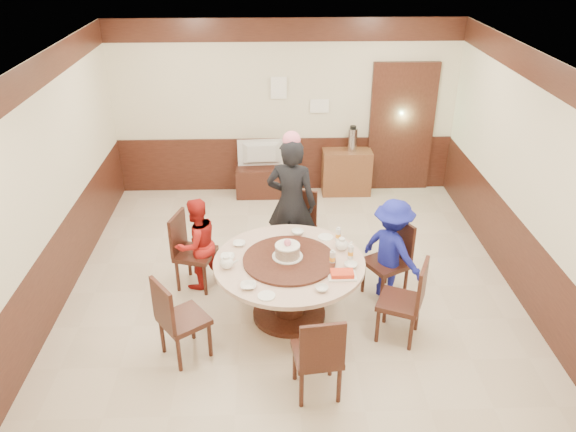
{
  "coord_description": "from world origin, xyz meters",
  "views": [
    {
      "loc": [
        -0.24,
        -5.76,
        4.08
      ],
      "look_at": [
        -0.06,
        -0.13,
        1.1
      ],
      "focal_mm": 35.0,
      "sensor_mm": 36.0,
      "label": 1
    }
  ],
  "objects_px": {
    "shrimp_platter": "(342,274)",
    "tv_stand": "(262,181)",
    "person_red": "(197,244)",
    "banquet_table": "(289,277)",
    "birthday_cake": "(287,251)",
    "person_standing": "(291,203)",
    "thermos": "(352,140)",
    "television": "(261,154)",
    "side_cabinet": "(346,172)",
    "person_blue": "(392,250)"
  },
  "relations": [
    {
      "from": "shrimp_platter",
      "to": "tv_stand",
      "type": "height_order",
      "value": "shrimp_platter"
    },
    {
      "from": "person_red",
      "to": "shrimp_platter",
      "type": "distance_m",
      "value": 1.94
    },
    {
      "from": "banquet_table",
      "to": "person_red",
      "type": "relative_size",
      "value": 1.42
    },
    {
      "from": "birthday_cake",
      "to": "shrimp_platter",
      "type": "bearing_deg",
      "value": -33.06
    },
    {
      "from": "banquet_table",
      "to": "tv_stand",
      "type": "xyz_separation_m",
      "value": [
        -0.34,
        3.28,
        -0.28
      ]
    },
    {
      "from": "person_standing",
      "to": "tv_stand",
      "type": "xyz_separation_m",
      "value": [
        -0.4,
        2.12,
        -0.63
      ]
    },
    {
      "from": "person_red",
      "to": "thermos",
      "type": "xyz_separation_m",
      "value": [
        2.24,
        2.64,
        0.35
      ]
    },
    {
      "from": "shrimp_platter",
      "to": "television",
      "type": "xyz_separation_m",
      "value": [
        -0.88,
        3.6,
        -0.06
      ]
    },
    {
      "from": "person_standing",
      "to": "side_cabinet",
      "type": "relative_size",
      "value": 2.2
    },
    {
      "from": "person_blue",
      "to": "television",
      "type": "xyz_separation_m",
      "value": [
        -1.56,
        2.91,
        0.08
      ]
    },
    {
      "from": "person_blue",
      "to": "tv_stand",
      "type": "xyz_separation_m",
      "value": [
        -1.56,
        2.91,
        -0.39
      ]
    },
    {
      "from": "television",
      "to": "person_standing",
      "type": "bearing_deg",
      "value": 97.39
    },
    {
      "from": "shrimp_platter",
      "to": "banquet_table",
      "type": "bearing_deg",
      "value": 149.09
    },
    {
      "from": "person_standing",
      "to": "thermos",
      "type": "distance_m",
      "value": 2.4
    },
    {
      "from": "banquet_table",
      "to": "person_standing",
      "type": "xyz_separation_m",
      "value": [
        0.07,
        1.16,
        0.34
      ]
    },
    {
      "from": "person_blue",
      "to": "television",
      "type": "distance_m",
      "value": 3.3
    },
    {
      "from": "shrimp_platter",
      "to": "thermos",
      "type": "xyz_separation_m",
      "value": [
        0.59,
        3.63,
        0.16
      ]
    },
    {
      "from": "person_standing",
      "to": "side_cabinet",
      "type": "distance_m",
      "value": 2.42
    },
    {
      "from": "tv_stand",
      "to": "person_standing",
      "type": "bearing_deg",
      "value": -79.19
    },
    {
      "from": "person_red",
      "to": "tv_stand",
      "type": "bearing_deg",
      "value": -146.22
    },
    {
      "from": "banquet_table",
      "to": "person_blue",
      "type": "bearing_deg",
      "value": 16.86
    },
    {
      "from": "tv_stand",
      "to": "television",
      "type": "distance_m",
      "value": 0.47
    },
    {
      "from": "side_cabinet",
      "to": "thermos",
      "type": "bearing_deg",
      "value": 0.0
    },
    {
      "from": "banquet_table",
      "to": "birthday_cake",
      "type": "bearing_deg",
      "value": 113.48
    },
    {
      "from": "person_blue",
      "to": "television",
      "type": "height_order",
      "value": "person_blue"
    },
    {
      "from": "person_standing",
      "to": "side_cabinet",
      "type": "bearing_deg",
      "value": -101.52
    },
    {
      "from": "birthday_cake",
      "to": "side_cabinet",
      "type": "height_order",
      "value": "birthday_cake"
    },
    {
      "from": "banquet_table",
      "to": "person_blue",
      "type": "xyz_separation_m",
      "value": [
        1.22,
        0.37,
        0.11
      ]
    },
    {
      "from": "person_blue",
      "to": "thermos",
      "type": "height_order",
      "value": "person_blue"
    },
    {
      "from": "person_standing",
      "to": "thermos",
      "type": "xyz_separation_m",
      "value": [
        1.07,
        2.15,
        0.06
      ]
    },
    {
      "from": "person_standing",
      "to": "person_blue",
      "type": "xyz_separation_m",
      "value": [
        1.16,
        -0.79,
        -0.24
      ]
    },
    {
      "from": "birthday_cake",
      "to": "thermos",
      "type": "height_order",
      "value": "thermos"
    },
    {
      "from": "person_red",
      "to": "thermos",
      "type": "relative_size",
      "value": 3.12
    },
    {
      "from": "person_red",
      "to": "shrimp_platter",
      "type": "height_order",
      "value": "person_red"
    },
    {
      "from": "person_red",
      "to": "side_cabinet",
      "type": "distance_m",
      "value": 3.42
    },
    {
      "from": "television",
      "to": "thermos",
      "type": "bearing_deg",
      "value": 177.74
    },
    {
      "from": "side_cabinet",
      "to": "shrimp_platter",
      "type": "bearing_deg",
      "value": -98.14
    },
    {
      "from": "person_red",
      "to": "person_blue",
      "type": "bearing_deg",
      "value": 132.78
    },
    {
      "from": "person_red",
      "to": "television",
      "type": "xyz_separation_m",
      "value": [
        0.76,
        2.61,
        0.13
      ]
    },
    {
      "from": "person_red",
      "to": "person_blue",
      "type": "relative_size",
      "value": 0.92
    },
    {
      "from": "tv_stand",
      "to": "thermos",
      "type": "height_order",
      "value": "thermos"
    },
    {
      "from": "thermos",
      "to": "tv_stand",
      "type": "bearing_deg",
      "value": -178.83
    },
    {
      "from": "banquet_table",
      "to": "shrimp_platter",
      "type": "height_order",
      "value": "shrimp_platter"
    },
    {
      "from": "shrimp_platter",
      "to": "side_cabinet",
      "type": "xyz_separation_m",
      "value": [
        0.52,
        3.63,
        -0.4
      ]
    },
    {
      "from": "person_blue",
      "to": "shrimp_platter",
      "type": "height_order",
      "value": "person_blue"
    },
    {
      "from": "tv_stand",
      "to": "side_cabinet",
      "type": "relative_size",
      "value": 1.06
    },
    {
      "from": "television",
      "to": "banquet_table",
      "type": "bearing_deg",
      "value": 92.45
    },
    {
      "from": "birthday_cake",
      "to": "side_cabinet",
      "type": "relative_size",
      "value": 0.43
    },
    {
      "from": "person_standing",
      "to": "person_red",
      "type": "relative_size",
      "value": 1.48
    },
    {
      "from": "person_red",
      "to": "shrimp_platter",
      "type": "bearing_deg",
      "value": 108.93
    }
  ]
}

